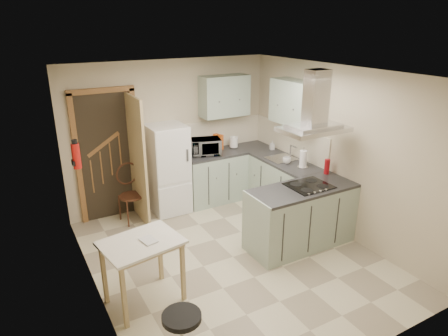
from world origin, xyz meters
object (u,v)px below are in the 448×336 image
bentwood_chair (132,196)px  stool (182,336)px  peninsula (301,216)px  fridge (168,169)px  microwave (206,147)px  extractor_hood (314,129)px  drop_leaf_table (144,272)px

bentwood_chair → stool: (-0.44, -3.00, -0.18)m
peninsula → stool: 2.58m
fridge → microwave: size_ratio=2.99×
extractor_hood → fridge: bearing=123.8°
fridge → microwave: fridge is taller
extractor_hood → bentwood_chair: 3.05m
microwave → drop_leaf_table: bearing=-115.7°
extractor_hood → drop_leaf_table: 2.81m
extractor_hood → stool: (-2.44, -1.09, -1.47)m
fridge → drop_leaf_table: bearing=-119.0°
extractor_hood → drop_leaf_table: bearing=-177.5°
bentwood_chair → microwave: (1.37, 0.05, 0.60)m
stool → microwave: size_ratio=1.01×
fridge → bentwood_chair: (-0.67, -0.07, -0.31)m
bentwood_chair → peninsula: bearing=-53.3°
peninsula → bentwood_chair: peninsula is taller
fridge → drop_leaf_table: fridge is taller
extractor_hood → stool: extractor_hood is taller
peninsula → drop_leaf_table: size_ratio=1.83×
fridge → peninsula: size_ratio=0.97×
peninsula → microwave: (-0.53, 1.96, 0.59)m
fridge → microwave: bearing=-1.4°
fridge → bentwood_chair: 0.74m
fridge → peninsula: bearing=-58.3°
peninsula → stool: peninsula is taller
drop_leaf_table → bentwood_chair: bearing=67.2°
fridge → bentwood_chair: bearing=-174.0°
stool → microwave: 3.63m
fridge → stool: (-1.11, -3.07, -0.50)m
fridge → drop_leaf_table: (-1.16, -2.09, -0.35)m
peninsula → extractor_hood: size_ratio=1.72×
extractor_hood → microwave: bearing=107.7°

